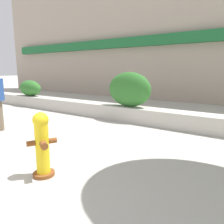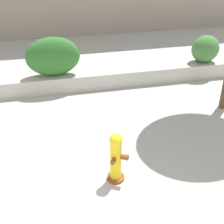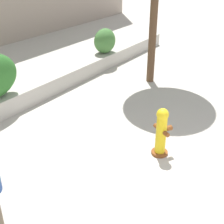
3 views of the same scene
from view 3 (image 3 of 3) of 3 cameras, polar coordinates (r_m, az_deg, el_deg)
name	(u,v)px [view 3 (image 3 of 3)]	position (r m, az deg, el deg)	size (l,w,h in m)	color
ground_plane	(222,222)	(5.61, 19.45, -18.43)	(120.00, 120.00, 0.00)	#B2ADA3
hedge_bush_2	(105,41)	(11.68, -1.32, 12.89)	(0.93, 0.70, 0.90)	#427538
fire_hydrant	(161,132)	(6.54, 9.02, -3.55)	(0.49, 0.48, 1.08)	brown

